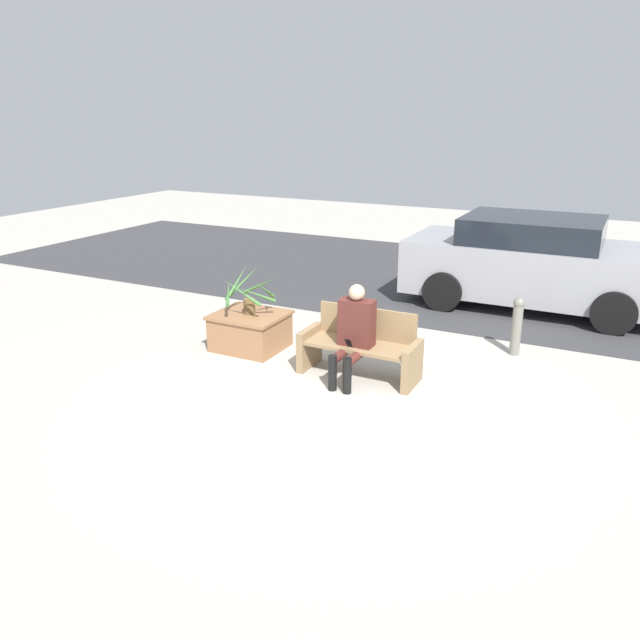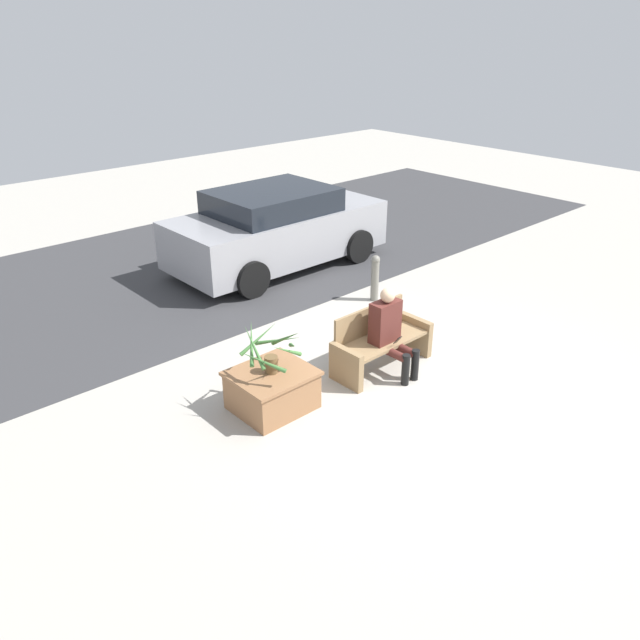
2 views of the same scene
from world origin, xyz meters
The scene contains 8 objects.
ground_plane centered at (0.00, 0.00, 0.00)m, with size 30.00×30.00×0.00m, color #ADA89E.
road_surface centered at (0.00, 5.72, 0.00)m, with size 20.00×6.00×0.01m, color #38383A.
bench centered at (0.00, 0.68, 0.37)m, with size 1.46×0.55×0.81m.
person_seated centered at (-0.02, 0.49, 0.63)m, with size 0.41×0.63×1.18m.
planter_box centered at (-1.71, 0.84, 0.27)m, with size 0.94×0.83×0.50m.
potted_plant centered at (-1.70, 0.85, 0.77)m, with size 0.82×0.81×0.61m.
parked_car centered at (1.40, 4.62, 0.75)m, with size 4.11×1.98×1.49m.
bollard_post centered at (1.58, 2.24, 0.42)m, with size 0.15×0.15×0.80m.
Camera 2 is at (-5.58, -4.27, 4.25)m, focal length 35.00 mm.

